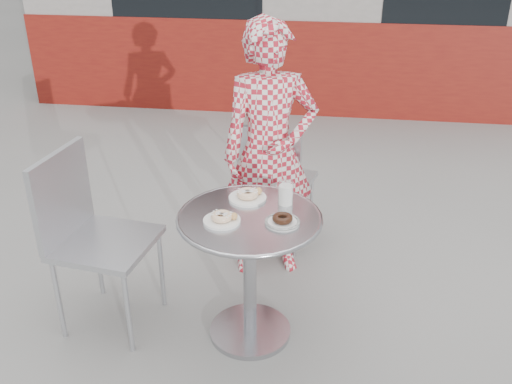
# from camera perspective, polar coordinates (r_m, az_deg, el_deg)

# --- Properties ---
(ground) EXTENTS (60.00, 60.00, 0.00)m
(ground) POSITION_cam_1_polar(r_m,az_deg,el_deg) (3.16, -0.74, -13.73)
(ground) COLOR gray
(ground) RESTS_ON ground
(bistro_table) EXTENTS (0.71, 0.71, 0.72)m
(bistro_table) POSITION_cam_1_polar(r_m,az_deg,el_deg) (2.83, -0.63, -5.52)
(bistro_table) COLOR #B9BABE
(bistro_table) RESTS_ON ground
(chair_far) EXTENTS (0.50, 0.50, 0.86)m
(chair_far) POSITION_cam_1_polar(r_m,az_deg,el_deg) (3.80, 2.19, -1.29)
(chair_far) COLOR #B2B5BB
(chair_far) RESTS_ON ground
(chair_left) EXTENTS (0.53, 0.52, 0.97)m
(chair_left) POSITION_cam_1_polar(r_m,az_deg,el_deg) (3.15, -14.56, -7.95)
(chair_left) COLOR #B2B5BB
(chair_left) RESTS_ON ground
(seated_person) EXTENTS (0.64, 0.52, 1.54)m
(seated_person) POSITION_cam_1_polar(r_m,az_deg,el_deg) (3.31, 1.36, 3.92)
(seated_person) COLOR #A71928
(seated_person) RESTS_ON ground
(plate_far) EXTENTS (0.19, 0.19, 0.05)m
(plate_far) POSITION_cam_1_polar(r_m,az_deg,el_deg) (2.89, -0.79, -0.35)
(plate_far) COLOR white
(plate_far) RESTS_ON bistro_table
(plate_near) EXTENTS (0.18, 0.18, 0.05)m
(plate_near) POSITION_cam_1_polar(r_m,az_deg,el_deg) (2.69, -3.38, -2.63)
(plate_near) COLOR white
(plate_near) RESTS_ON bistro_table
(plate_checker) EXTENTS (0.17, 0.17, 0.04)m
(plate_checker) POSITION_cam_1_polar(r_m,az_deg,el_deg) (2.67, 2.66, -2.89)
(plate_checker) COLOR white
(plate_checker) RESTS_ON bistro_table
(milk_cup) EXTENTS (0.08, 0.08, 0.12)m
(milk_cup) POSITION_cam_1_polar(r_m,az_deg,el_deg) (2.83, 2.98, -0.18)
(milk_cup) COLOR white
(milk_cup) RESTS_ON bistro_table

